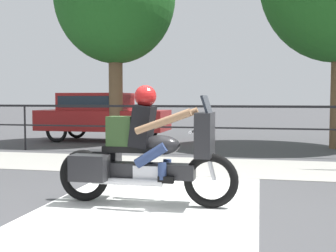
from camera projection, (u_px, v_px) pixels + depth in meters
ground_plane at (163, 207)px, 5.46m from camera, size 120.00×120.00×0.00m
sidewalk_band at (199, 166)px, 8.78m from camera, size 44.00×2.40×0.01m
crosswalk_band at (147, 210)px, 5.30m from camera, size 2.77×6.00×0.01m
fence_railing at (210, 116)px, 10.47m from camera, size 36.00×0.05×1.25m
motorcycle at (144, 152)px, 5.57m from camera, size 2.46×0.76×1.59m
parked_car at (101, 113)px, 14.01m from camera, size 4.28×1.65×1.60m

